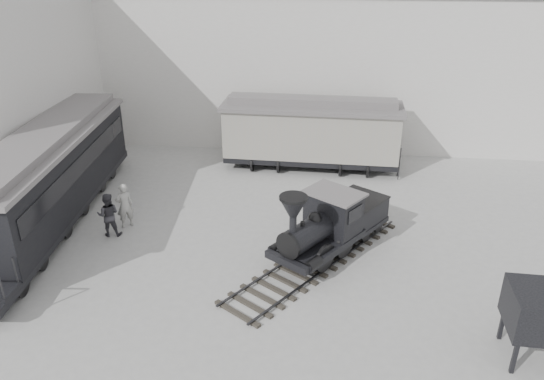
# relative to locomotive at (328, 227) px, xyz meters

# --- Properties ---
(ground) EXTENTS (90.00, 90.00, 0.00)m
(ground) POSITION_rel_locomotive_xyz_m (-1.45, -3.33, -1.11)
(ground) COLOR #9E9E9B
(north_wall) EXTENTS (34.00, 2.51, 11.00)m
(north_wall) POSITION_rel_locomotive_xyz_m (-1.45, 11.65, 4.44)
(north_wall) COLOR silver
(north_wall) RESTS_ON ground
(locomotive) EXTENTS (6.40, 8.07, 3.02)m
(locomotive) POSITION_rel_locomotive_xyz_m (0.00, 0.00, 0.00)
(locomotive) COLOR #2B2520
(locomotive) RESTS_ON ground
(boxcar) EXTENTS (8.91, 2.98, 3.62)m
(boxcar) POSITION_rel_locomotive_xyz_m (-0.98, 8.34, 0.78)
(boxcar) COLOR black
(boxcar) RESTS_ON ground
(passenger_coach) EXTENTS (3.74, 13.28, 3.51)m
(passenger_coach) POSITION_rel_locomotive_xyz_m (-11.20, 1.50, 0.82)
(passenger_coach) COLOR black
(passenger_coach) RESTS_ON ground
(visitor_a) EXTENTS (0.82, 0.78, 1.88)m
(visitor_a) POSITION_rel_locomotive_xyz_m (-8.08, 1.23, -0.17)
(visitor_a) COLOR #ADACA7
(visitor_a) RESTS_ON ground
(visitor_b) EXTENTS (0.97, 0.82, 1.77)m
(visitor_b) POSITION_rel_locomotive_xyz_m (-8.46, 0.48, -0.23)
(visitor_b) COLOR #37363C
(visitor_b) RESTS_ON ground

